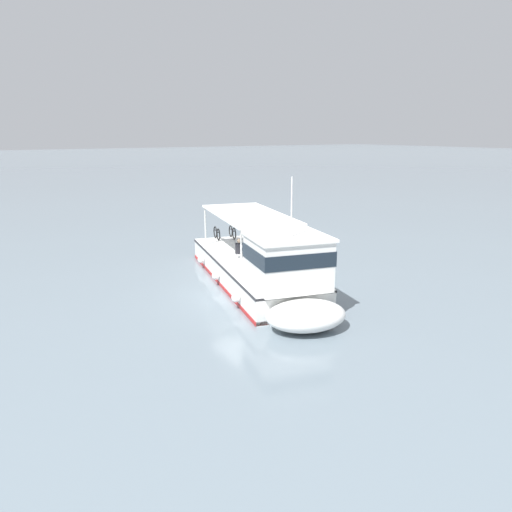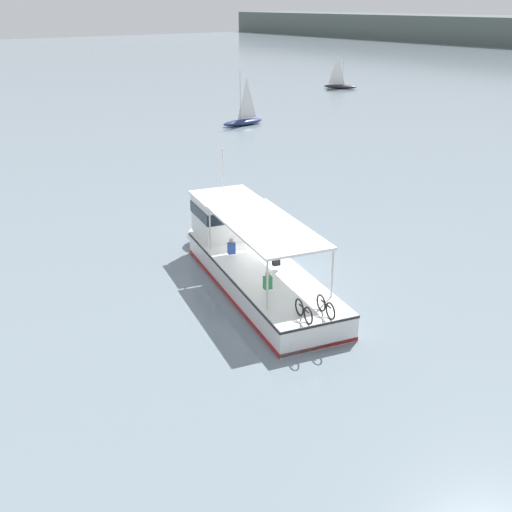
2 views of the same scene
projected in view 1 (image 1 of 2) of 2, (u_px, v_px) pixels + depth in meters
The scene contains 2 objects.
ground_plane at pixel (245, 295), 21.60m from camera, with size 400.00×400.00×0.00m, color slate.
ferry_main at pixel (263, 270), 21.76m from camera, with size 13.07×6.15×5.32m.
Camera 1 is at (-17.53, 10.74, 6.88)m, focal length 34.91 mm.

